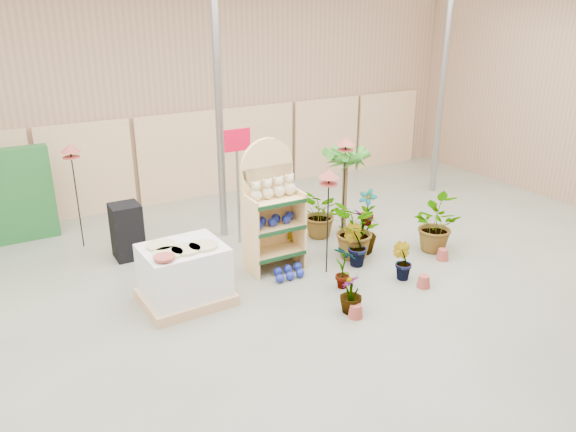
# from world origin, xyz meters

# --- Properties ---
(room) EXTENTS (15.20, 12.10, 4.70)m
(room) POSITION_xyz_m (0.00, 0.91, 2.21)
(room) COLOR slate
(room) RESTS_ON ground
(display_shelf) EXTENTS (0.94, 0.60, 2.24)m
(display_shelf) POSITION_xyz_m (0.16, 1.85, 1.02)
(display_shelf) COLOR #E4BB76
(display_shelf) RESTS_ON ground
(teddy_bears) EXTENTS (0.83, 0.22, 0.35)m
(teddy_bears) POSITION_xyz_m (0.19, 1.74, 1.42)
(teddy_bears) COLOR beige
(teddy_bears) RESTS_ON display_shelf
(gazing_balls_shelf) EXTENTS (0.82, 0.28, 0.16)m
(gazing_balls_shelf) POSITION_xyz_m (0.16, 1.72, 0.88)
(gazing_balls_shelf) COLOR navy
(gazing_balls_shelf) RESTS_ON display_shelf
(gazing_balls_floor) EXTENTS (0.63, 0.39, 0.15)m
(gazing_balls_floor) POSITION_xyz_m (0.20, 1.30, 0.07)
(gazing_balls_floor) COLOR navy
(gazing_balls_floor) RESTS_ON ground
(pallet_stack) EXTENTS (1.33, 1.13, 0.96)m
(pallet_stack) POSITION_xyz_m (-1.59, 1.36, 0.46)
(pallet_stack) COLOR tan
(pallet_stack) RESTS_ON ground
(charcoal_planters) EXTENTS (0.50, 0.50, 1.00)m
(charcoal_planters) POSITION_xyz_m (-1.90, 3.40, 0.50)
(charcoal_planters) COLOR black
(charcoal_planters) RESTS_ON ground
(offer_sign) EXTENTS (0.50, 0.08, 2.20)m
(offer_sign) POSITION_xyz_m (0.10, 2.98, 1.57)
(offer_sign) COLOR gray
(offer_sign) RESTS_ON ground
(bird_table_front) EXTENTS (0.34, 0.34, 1.81)m
(bird_table_front) POSITION_xyz_m (0.84, 1.13, 1.68)
(bird_table_front) COLOR black
(bird_table_front) RESTS_ON ground
(bird_table_right) EXTENTS (0.34, 0.34, 1.99)m
(bird_table_right) POSITION_xyz_m (1.93, 2.21, 1.85)
(bird_table_right) COLOR black
(bird_table_right) RESTS_ON ground
(bird_table_back) EXTENTS (0.34, 0.34, 1.97)m
(bird_table_back) POSITION_xyz_m (-2.52, 4.29, 1.83)
(bird_table_back) COLOR black
(bird_table_back) RESTS_ON ground
(palm) EXTENTS (0.70, 0.70, 1.80)m
(palm) POSITION_xyz_m (2.13, 2.47, 1.54)
(palm) COLOR brown
(palm) RESTS_ON ground
(potted_plant_0) EXTENTS (0.37, 0.46, 0.75)m
(potted_plant_0) POSITION_xyz_m (0.76, 0.53, 0.38)
(potted_plant_0) COLOR #2F7A20
(potted_plant_0) RESTS_ON ground
(potted_plant_1) EXTENTS (0.51, 0.53, 0.74)m
(potted_plant_1) POSITION_xyz_m (1.41, 1.11, 0.37)
(potted_plant_1) COLOR #2F7A20
(potted_plant_1) RESTS_ON ground
(potted_plant_2) EXTENTS (0.97, 1.08, 1.09)m
(potted_plant_2) POSITION_xyz_m (1.60, 1.33, 0.54)
(potted_plant_2) COLOR #2F7A20
(potted_plant_2) RESTS_ON ground
(potted_plant_3) EXTENTS (0.54, 0.54, 0.84)m
(potted_plant_3) POSITION_xyz_m (1.87, 1.47, 0.42)
(potted_plant_3) COLOR #2F7A20
(potted_plant_3) RESTS_ON ground
(potted_plant_4) EXTENTS (0.43, 0.48, 0.76)m
(potted_plant_4) POSITION_xyz_m (2.75, 2.51, 0.38)
(potted_plant_4) COLOR #2F7A20
(potted_plant_4) RESTS_ON ground
(potted_plant_5) EXTENTS (0.41, 0.39, 0.59)m
(potted_plant_5) POSITION_xyz_m (0.66, 1.82, 0.30)
(potted_plant_5) COLOR #2F7A20
(potted_plant_5) RESTS_ON ground
(potted_plant_6) EXTENTS (0.78, 0.89, 0.97)m
(potted_plant_6) POSITION_xyz_m (1.59, 2.45, 0.48)
(potted_plant_6) COLOR #2F7A20
(potted_plant_6) RESTS_ON ground
(potted_plant_7) EXTENTS (0.48, 0.48, 0.61)m
(potted_plant_7) POSITION_xyz_m (0.42, -0.14, 0.31)
(potted_plant_7) COLOR #2F7A20
(potted_plant_7) RESTS_ON ground
(potted_plant_9) EXTENTS (0.36, 0.41, 0.63)m
(potted_plant_9) POSITION_xyz_m (1.78, 0.32, 0.31)
(potted_plant_9) COLOR #2F7A20
(potted_plant_9) RESTS_ON ground
(potted_plant_10) EXTENTS (1.03, 1.11, 1.01)m
(potted_plant_10) POSITION_xyz_m (3.03, 0.94, 0.51)
(potted_plant_10) COLOR #2F7A20
(potted_plant_10) RESTS_ON ground
(potted_plant_11) EXTENTS (0.54, 0.54, 0.70)m
(potted_plant_11) POSITION_xyz_m (0.98, 2.75, 0.35)
(potted_plant_11) COLOR #2F7A20
(potted_plant_11) RESTS_ON ground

